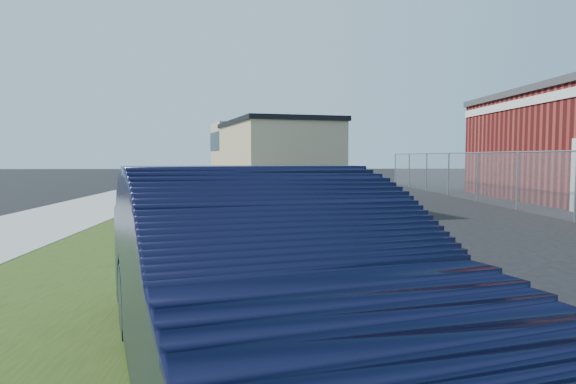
{
  "coord_description": "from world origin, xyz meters",
  "views": [
    {
      "loc": [
        -1.83,
        -8.55,
        1.67
      ],
      "look_at": [
        -1.4,
        1.0,
        1.0
      ],
      "focal_mm": 32.0,
      "sensor_mm": 36.0,
      "label": 1
    }
  ],
  "objects_px": {
    "navy_sedan": "(261,288)",
    "dump_truck": "(266,158)",
    "parking_meter": "(158,193)",
    "white_wagon": "(296,211)"
  },
  "relations": [
    {
      "from": "parking_meter",
      "to": "navy_sedan",
      "type": "distance_m",
      "value": 4.26
    },
    {
      "from": "white_wagon",
      "to": "parking_meter",
      "type": "bearing_deg",
      "value": -128.93
    },
    {
      "from": "navy_sedan",
      "to": "dump_truck",
      "type": "distance_m",
      "value": 13.73
    },
    {
      "from": "navy_sedan",
      "to": "parking_meter",
      "type": "bearing_deg",
      "value": 92.24
    },
    {
      "from": "parking_meter",
      "to": "white_wagon",
      "type": "height_order",
      "value": "parking_meter"
    },
    {
      "from": "parking_meter",
      "to": "white_wagon",
      "type": "distance_m",
      "value": 3.14
    },
    {
      "from": "parking_meter",
      "to": "dump_truck",
      "type": "height_order",
      "value": "dump_truck"
    },
    {
      "from": "parking_meter",
      "to": "navy_sedan",
      "type": "xyz_separation_m",
      "value": [
        1.49,
        -3.98,
        -0.34
      ]
    },
    {
      "from": "parking_meter",
      "to": "white_wagon",
      "type": "bearing_deg",
      "value": 28.56
    },
    {
      "from": "parking_meter",
      "to": "dump_truck",
      "type": "relative_size",
      "value": 0.18
    }
  ]
}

